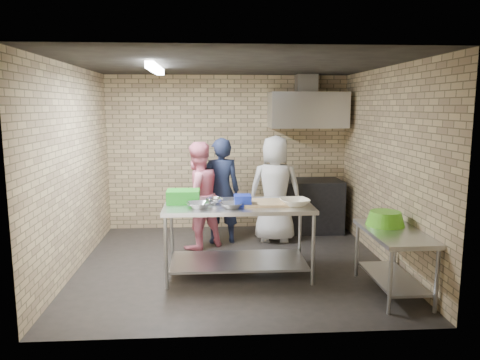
{
  "coord_description": "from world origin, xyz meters",
  "views": [
    {
      "loc": [
        -0.31,
        -6.08,
        2.17
      ],
      "look_at": [
        0.1,
        0.2,
        1.15
      ],
      "focal_mm": 34.35,
      "sensor_mm": 36.0,
      "label": 1
    }
  ],
  "objects_px": {
    "side_counter": "(393,262)",
    "stove": "(306,206)",
    "green_basin": "(385,218)",
    "blue_tub": "(243,200)",
    "woman_white": "(275,189)",
    "woman_pink": "(197,196)",
    "green_crate": "(183,196)",
    "bottle_green": "(331,115)",
    "prep_table": "(238,240)",
    "bottle_red": "(308,114)",
    "man_navy": "(221,191)"
  },
  "relations": [
    {
      "from": "green_crate",
      "to": "woman_white",
      "type": "bearing_deg",
      "value": 44.34
    },
    {
      "from": "prep_table",
      "to": "blue_tub",
      "type": "distance_m",
      "value": 0.55
    },
    {
      "from": "man_navy",
      "to": "bottle_red",
      "type": "bearing_deg",
      "value": -157.3
    },
    {
      "from": "bottle_red",
      "to": "man_navy",
      "type": "height_order",
      "value": "bottle_red"
    },
    {
      "from": "green_basin",
      "to": "stove",
      "type": "bearing_deg",
      "value": 99.76
    },
    {
      "from": "green_crate",
      "to": "bottle_green",
      "type": "height_order",
      "value": "bottle_green"
    },
    {
      "from": "man_navy",
      "to": "woman_white",
      "type": "relative_size",
      "value": 0.98
    },
    {
      "from": "woman_pink",
      "to": "man_navy",
      "type": "bearing_deg",
      "value": -179.19
    },
    {
      "from": "prep_table",
      "to": "bottle_green",
      "type": "bearing_deg",
      "value": 52.26
    },
    {
      "from": "woman_pink",
      "to": "green_crate",
      "type": "bearing_deg",
      "value": 48.03
    },
    {
      "from": "man_navy",
      "to": "prep_table",
      "type": "bearing_deg",
      "value": 91.75
    },
    {
      "from": "stove",
      "to": "green_basin",
      "type": "xyz_separation_m",
      "value": [
        0.43,
        -2.5,
        0.38
      ]
    },
    {
      "from": "green_basin",
      "to": "bottle_red",
      "type": "xyz_separation_m",
      "value": [
        -0.38,
        2.74,
        1.19
      ]
    },
    {
      "from": "prep_table",
      "to": "green_basin",
      "type": "distance_m",
      "value": 1.84
    },
    {
      "from": "side_counter",
      "to": "blue_tub",
      "type": "xyz_separation_m",
      "value": [
        -1.71,
        0.61,
        0.63
      ]
    },
    {
      "from": "blue_tub",
      "to": "bottle_red",
      "type": "xyz_separation_m",
      "value": [
        1.31,
        2.38,
        1.03
      ]
    },
    {
      "from": "bottle_red",
      "to": "bottle_green",
      "type": "xyz_separation_m",
      "value": [
        0.4,
        0.0,
        -0.01
      ]
    },
    {
      "from": "blue_tub",
      "to": "green_basin",
      "type": "bearing_deg",
      "value": -12.14
    },
    {
      "from": "side_counter",
      "to": "green_crate",
      "type": "distance_m",
      "value": 2.68
    },
    {
      "from": "green_basin",
      "to": "side_counter",
      "type": "bearing_deg",
      "value": -85.43
    },
    {
      "from": "bottle_green",
      "to": "woman_white",
      "type": "bearing_deg",
      "value": -143.29
    },
    {
      "from": "green_crate",
      "to": "woman_pink",
      "type": "height_order",
      "value": "woman_pink"
    },
    {
      "from": "side_counter",
      "to": "blue_tub",
      "type": "relative_size",
      "value": 5.77
    },
    {
      "from": "bottle_green",
      "to": "woman_pink",
      "type": "xyz_separation_m",
      "value": [
        -2.32,
        -1.09,
        -1.2
      ]
    },
    {
      "from": "bottle_green",
      "to": "bottle_red",
      "type": "bearing_deg",
      "value": 180.0
    },
    {
      "from": "blue_tub",
      "to": "woman_pink",
      "type": "relative_size",
      "value": 0.13
    },
    {
      "from": "side_counter",
      "to": "woman_white",
      "type": "bearing_deg",
      "value": 116.25
    },
    {
      "from": "blue_tub",
      "to": "bottle_green",
      "type": "xyz_separation_m",
      "value": [
        1.71,
        2.38,
        1.01
      ]
    },
    {
      "from": "woman_pink",
      "to": "blue_tub",
      "type": "bearing_deg",
      "value": 80.97
    },
    {
      "from": "prep_table",
      "to": "man_navy",
      "type": "xyz_separation_m",
      "value": [
        -0.19,
        1.44,
        0.37
      ]
    },
    {
      "from": "blue_tub",
      "to": "woman_pink",
      "type": "distance_m",
      "value": 1.43
    },
    {
      "from": "bottle_green",
      "to": "side_counter",
      "type": "bearing_deg",
      "value": -90.0
    },
    {
      "from": "bottle_red",
      "to": "stove",
      "type": "bearing_deg",
      "value": -101.77
    },
    {
      "from": "green_basin",
      "to": "green_crate",
      "type": "bearing_deg",
      "value": 166.55
    },
    {
      "from": "stove",
      "to": "bottle_green",
      "type": "bearing_deg",
      "value": 28.07
    },
    {
      "from": "bottle_red",
      "to": "man_navy",
      "type": "distance_m",
      "value": 2.12
    },
    {
      "from": "stove",
      "to": "bottle_red",
      "type": "height_order",
      "value": "bottle_red"
    },
    {
      "from": "blue_tub",
      "to": "woman_white",
      "type": "relative_size",
      "value": 0.12
    },
    {
      "from": "blue_tub",
      "to": "woman_pink",
      "type": "bearing_deg",
      "value": 115.13
    },
    {
      "from": "stove",
      "to": "man_navy",
      "type": "distance_m",
      "value": 1.66
    },
    {
      "from": "prep_table",
      "to": "stove",
      "type": "height_order",
      "value": "prep_table"
    },
    {
      "from": "stove",
      "to": "green_basin",
      "type": "height_order",
      "value": "green_basin"
    },
    {
      "from": "green_crate",
      "to": "woman_white",
      "type": "height_order",
      "value": "woman_white"
    },
    {
      "from": "side_counter",
      "to": "stove",
      "type": "height_order",
      "value": "stove"
    },
    {
      "from": "side_counter",
      "to": "bottle_red",
      "type": "relative_size",
      "value": 6.67
    },
    {
      "from": "prep_table",
      "to": "side_counter",
      "type": "bearing_deg",
      "value": -22.06
    },
    {
      "from": "green_crate",
      "to": "side_counter",
      "type": "bearing_deg",
      "value": -18.71
    },
    {
      "from": "green_basin",
      "to": "man_navy",
      "type": "distance_m",
      "value": 2.71
    },
    {
      "from": "prep_table",
      "to": "stove",
      "type": "bearing_deg",
      "value": 57.2
    },
    {
      "from": "side_counter",
      "to": "green_basin",
      "type": "height_order",
      "value": "green_basin"
    }
  ]
}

